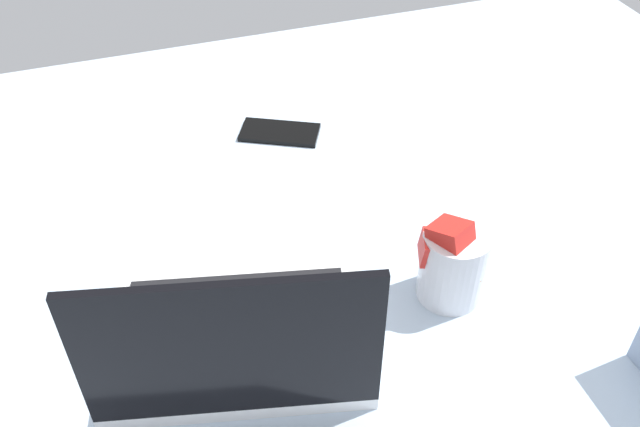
# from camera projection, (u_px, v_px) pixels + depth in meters

# --- Properties ---
(bed_mattress) EXTENTS (1.80, 1.40, 0.18)m
(bed_mattress) POSITION_uv_depth(u_px,v_px,m) (356.00, 285.00, 1.11)
(bed_mattress) COLOR silver
(bed_mattress) RESTS_ON ground
(laptop) EXTENTS (0.37, 0.30, 0.23)m
(laptop) POSITION_uv_depth(u_px,v_px,m) (236.00, 340.00, 0.86)
(laptop) COLOR silver
(laptop) RESTS_ON bed_mattress
(snack_cup) EXTENTS (0.10, 0.09, 0.14)m
(snack_cup) POSITION_uv_depth(u_px,v_px,m) (452.00, 263.00, 0.93)
(snack_cup) COLOR silver
(snack_cup) RESTS_ON bed_mattress
(cell_phone) EXTENTS (0.16, 0.12, 0.01)m
(cell_phone) POSITION_uv_depth(u_px,v_px,m) (280.00, 132.00, 1.26)
(cell_phone) COLOR black
(cell_phone) RESTS_ON bed_mattress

